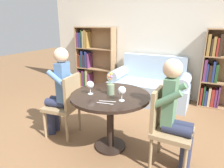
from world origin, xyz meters
name	(u,v)px	position (x,y,z in m)	size (l,w,h in m)	color
ground_plane	(110,146)	(0.00, 0.00, 0.00)	(16.00, 16.00, 0.00)	brown
back_wall	(158,33)	(0.00, 2.24, 1.35)	(5.20, 0.05, 2.70)	beige
round_table	(110,105)	(0.00, 0.00, 0.60)	(0.97, 0.97, 0.74)	black
couch	(150,86)	(0.00, 1.81, 0.31)	(1.56, 0.80, 0.92)	#9EB2C6
bookshelf_left	(91,59)	(-1.56, 2.08, 0.71)	(0.98, 0.28, 1.47)	#93704C
bookshelf_right	(222,72)	(1.28, 2.08, 0.69)	(0.98, 0.28, 1.47)	#93704C
chair_left	(66,103)	(-0.70, 0.00, 0.49)	(0.46, 0.46, 0.90)	#937A56
chair_right	(166,125)	(0.70, -0.01, 0.49)	(0.43, 0.43, 0.90)	#937A56
person_left	(59,91)	(-0.79, -0.02, 0.66)	(0.44, 0.37, 1.26)	#282D47
person_right	(176,114)	(0.79, -0.02, 0.65)	(0.43, 0.35, 1.23)	#282D47
wine_glass_left	(90,85)	(-0.23, -0.09, 0.85)	(0.09, 0.09, 0.16)	white
wine_glass_right	(122,91)	(0.20, -0.12, 0.85)	(0.09, 0.09, 0.17)	white
flower_vase	(110,87)	(0.00, 0.01, 0.82)	(0.09, 0.09, 0.27)	gray
knife_left_setting	(105,103)	(0.07, -0.27, 0.74)	(0.19, 0.04, 0.00)	silver
fork_left_setting	(107,101)	(0.07, -0.21, 0.74)	(0.19, 0.06, 0.00)	silver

